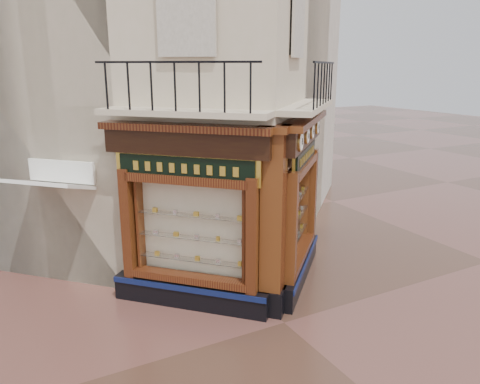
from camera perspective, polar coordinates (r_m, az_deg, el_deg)
ground at (r=9.97m, az=5.41°, el=-15.58°), size 80.00×80.00×0.00m
main_building at (r=14.14m, az=-8.54°, el=18.71°), size 11.31×11.31×12.00m
neighbour_left at (r=15.91m, az=-20.39°, el=15.75°), size 11.31×11.31×11.00m
neighbour_right at (r=17.34m, az=-3.33°, el=16.51°), size 11.31×11.31×11.00m
shopfront_left at (r=9.82m, az=-6.28°, el=-3.39°), size 2.86×2.86×3.98m
shopfront_right at (r=11.11m, az=7.29°, el=-1.21°), size 2.86×2.86×3.98m
corner_pilaster at (r=9.53m, az=4.05°, el=-4.11°), size 0.85×0.85×3.98m
balcony at (r=9.88m, az=1.22°, el=10.11°), size 5.94×2.97×1.03m
clock_a at (r=9.47m, az=7.39°, el=6.13°), size 0.33×0.33×0.41m
clock_b at (r=10.28m, az=8.18°, el=6.81°), size 0.29×0.29×0.35m
clock_c at (r=11.00m, az=8.79°, el=7.33°), size 0.28×0.28×0.34m
clock_d at (r=11.85m, az=9.41°, el=7.85°), size 0.30×0.30×0.37m
awning at (r=11.92m, az=-20.99°, el=-11.18°), size 1.92×1.92×0.36m
signboard_left at (r=9.46m, az=-6.66°, el=2.93°), size 2.26×2.26×0.61m
signboard_right at (r=10.84m, az=7.90°, el=4.46°), size 1.89×1.89×0.50m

